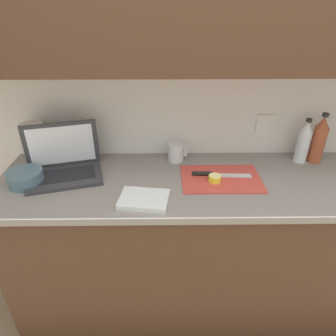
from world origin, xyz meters
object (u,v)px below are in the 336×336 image
object	(u,v)px
cutting_board	(221,178)
bottle_oil_tall	(304,142)
knife	(211,174)
bottle_green_soda	(319,140)
measuring_cup	(176,152)
bowl_white	(26,178)
lemon_half_cut	(215,178)
paper_towel_roll	(35,143)
laptop	(64,163)

from	to	relation	value
cutting_board	bottle_oil_tall	distance (m)	0.53
knife	bottle_oil_tall	xyz separation A→B (m)	(0.53, 0.16, 0.10)
bottle_green_soda	measuring_cup	xyz separation A→B (m)	(-0.78, 0.02, -0.08)
bottle_green_soda	measuring_cup	world-z (taller)	bottle_green_soda
bowl_white	bottle_oil_tall	bearing A→B (deg)	8.69
cutting_board	measuring_cup	distance (m)	0.31
knife	cutting_board	bearing A→B (deg)	-23.93
cutting_board	lemon_half_cut	bearing A→B (deg)	-140.95
bowl_white	paper_towel_roll	xyz separation A→B (m)	(-0.03, 0.25, 0.07)
measuring_cup	lemon_half_cut	bearing A→B (deg)	-52.01
laptop	bottle_oil_tall	bearing A→B (deg)	-9.40
lemon_half_cut	paper_towel_roll	bearing A→B (deg)	165.70
laptop	cutting_board	size ratio (longest dim) A/B	1.04
bottle_green_soda	bottle_oil_tall	distance (m)	0.08
knife	bottle_green_soda	bearing A→B (deg)	17.56
bottle_green_soda	bowl_white	world-z (taller)	bottle_green_soda
knife	bowl_white	world-z (taller)	bowl_white
bowl_white	knife	bearing A→B (deg)	3.53
lemon_half_cut	bowl_white	world-z (taller)	bowl_white
laptop	bottle_oil_tall	world-z (taller)	laptop
laptop	bottle_green_soda	size ratio (longest dim) A/B	1.48
laptop	bottle_oil_tall	distance (m)	1.30
bowl_white	lemon_half_cut	bearing A→B (deg)	0.13
bowl_white	paper_towel_roll	bearing A→B (deg)	97.35
bottle_green_soda	bowl_white	xyz separation A→B (m)	(-1.53, -0.22, -0.09)
paper_towel_roll	knife	bearing A→B (deg)	-11.34
knife	paper_towel_roll	world-z (taller)	paper_towel_roll
bottle_oil_tall	measuring_cup	world-z (taller)	bottle_oil_tall
cutting_board	measuring_cup	world-z (taller)	measuring_cup
laptop	bowl_white	xyz separation A→B (m)	(-0.16, -0.10, -0.03)
knife	measuring_cup	world-z (taller)	measuring_cup
measuring_cup	bowl_white	xyz separation A→B (m)	(-0.75, -0.24, -0.02)
measuring_cup	bottle_oil_tall	bearing A→B (deg)	-1.47
cutting_board	knife	bearing A→B (deg)	153.69
bottle_green_soda	bottle_oil_tall	size ratio (longest dim) A/B	1.11
cutting_board	paper_towel_roll	xyz separation A→B (m)	(-1.01, 0.22, 0.11)
laptop	measuring_cup	bearing A→B (deg)	-1.34
lemon_half_cut	paper_towel_roll	world-z (taller)	paper_towel_roll
cutting_board	measuring_cup	size ratio (longest dim) A/B	3.72
knife	bowl_white	distance (m)	0.93
lemon_half_cut	bottle_oil_tall	distance (m)	0.57
laptop	knife	world-z (taller)	laptop
cutting_board	bottle_green_soda	bearing A→B (deg)	18.72
measuring_cup	paper_towel_roll	xyz separation A→B (m)	(-0.78, 0.01, 0.06)
knife	bottle_oil_tall	world-z (taller)	bottle_oil_tall
bottle_oil_tall	bowl_white	distance (m)	1.47
measuring_cup	bottle_green_soda	bearing A→B (deg)	-1.32
lemon_half_cut	bottle_green_soda	distance (m)	0.64
bottle_oil_tall	bowl_white	size ratio (longest dim) A/B	1.49
paper_towel_roll	cutting_board	bearing A→B (deg)	-12.13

